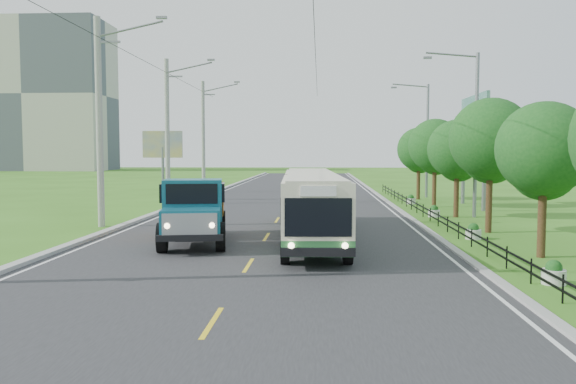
# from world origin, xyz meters

# --- Properties ---
(ground) EXTENTS (240.00, 240.00, 0.00)m
(ground) POSITION_xyz_m (0.00, 0.00, 0.00)
(ground) COLOR #346918
(ground) RESTS_ON ground
(road) EXTENTS (14.00, 120.00, 0.02)m
(road) POSITION_xyz_m (0.00, 20.00, 0.01)
(road) COLOR #28282B
(road) RESTS_ON ground
(curb_left) EXTENTS (0.40, 120.00, 0.15)m
(curb_left) POSITION_xyz_m (-7.20, 20.00, 0.07)
(curb_left) COLOR #9E9E99
(curb_left) RESTS_ON ground
(curb_right) EXTENTS (0.30, 120.00, 0.10)m
(curb_right) POSITION_xyz_m (7.15, 20.00, 0.05)
(curb_right) COLOR #9E9E99
(curb_right) RESTS_ON ground
(edge_line_left) EXTENTS (0.12, 120.00, 0.00)m
(edge_line_left) POSITION_xyz_m (-6.65, 20.00, 0.02)
(edge_line_left) COLOR silver
(edge_line_left) RESTS_ON road
(edge_line_right) EXTENTS (0.12, 120.00, 0.00)m
(edge_line_right) POSITION_xyz_m (6.65, 20.00, 0.02)
(edge_line_right) COLOR silver
(edge_line_right) RESTS_ON road
(centre_dash) EXTENTS (0.12, 2.20, 0.00)m
(centre_dash) POSITION_xyz_m (0.00, 0.00, 0.02)
(centre_dash) COLOR yellow
(centre_dash) RESTS_ON road
(railing_right) EXTENTS (0.04, 40.00, 0.60)m
(railing_right) POSITION_xyz_m (8.00, 14.00, 0.30)
(railing_right) COLOR black
(railing_right) RESTS_ON ground
(pole_near) EXTENTS (3.51, 0.32, 10.00)m
(pole_near) POSITION_xyz_m (-8.26, 9.00, 5.09)
(pole_near) COLOR gray
(pole_near) RESTS_ON ground
(pole_mid) EXTENTS (3.51, 0.32, 10.00)m
(pole_mid) POSITION_xyz_m (-8.26, 21.00, 5.09)
(pole_mid) COLOR gray
(pole_mid) RESTS_ON ground
(pole_far) EXTENTS (3.51, 0.32, 10.00)m
(pole_far) POSITION_xyz_m (-8.26, 33.00, 5.09)
(pole_far) COLOR gray
(pole_far) RESTS_ON ground
(tree_second) EXTENTS (3.18, 3.26, 5.30)m
(tree_second) POSITION_xyz_m (9.86, 2.14, 3.52)
(tree_second) COLOR #382314
(tree_second) RESTS_ON ground
(tree_third) EXTENTS (3.60, 3.62, 6.00)m
(tree_third) POSITION_xyz_m (9.86, 8.14, 3.99)
(tree_third) COLOR #382314
(tree_third) RESTS_ON ground
(tree_fourth) EXTENTS (3.24, 3.31, 5.40)m
(tree_fourth) POSITION_xyz_m (9.86, 14.14, 3.59)
(tree_fourth) COLOR #382314
(tree_fourth) RESTS_ON ground
(tree_fifth) EXTENTS (3.48, 3.52, 5.80)m
(tree_fifth) POSITION_xyz_m (9.86, 20.14, 3.85)
(tree_fifth) COLOR #382314
(tree_fifth) RESTS_ON ground
(tree_back) EXTENTS (3.30, 3.36, 5.50)m
(tree_back) POSITION_xyz_m (9.86, 26.14, 3.65)
(tree_back) COLOR #382314
(tree_back) RESTS_ON ground
(streetlight_mid) EXTENTS (3.02, 0.20, 9.07)m
(streetlight_mid) POSITION_xyz_m (10.64, 14.00, 4.90)
(streetlight_mid) COLOR slate
(streetlight_mid) RESTS_ON ground
(streetlight_far) EXTENTS (3.02, 0.20, 9.07)m
(streetlight_far) POSITION_xyz_m (10.64, 28.00, 4.90)
(streetlight_far) COLOR slate
(streetlight_far) RESTS_ON ground
(planter_front) EXTENTS (0.64, 0.64, 0.67)m
(planter_front) POSITION_xyz_m (8.60, -2.00, 0.29)
(planter_front) COLOR silver
(planter_front) RESTS_ON ground
(planter_near) EXTENTS (0.64, 0.64, 0.67)m
(planter_near) POSITION_xyz_m (8.60, 6.00, 0.29)
(planter_near) COLOR silver
(planter_near) RESTS_ON ground
(planter_mid) EXTENTS (0.64, 0.64, 0.67)m
(planter_mid) POSITION_xyz_m (8.60, 14.00, 0.29)
(planter_mid) COLOR silver
(planter_mid) RESTS_ON ground
(planter_far) EXTENTS (0.64, 0.64, 0.67)m
(planter_far) POSITION_xyz_m (8.60, 22.00, 0.29)
(planter_far) COLOR silver
(planter_far) RESTS_ON ground
(billboard_left) EXTENTS (3.00, 0.20, 5.20)m
(billboard_left) POSITION_xyz_m (-9.50, 24.00, 3.87)
(billboard_left) COLOR slate
(billboard_left) RESTS_ON ground
(billboard_right) EXTENTS (0.24, 6.00, 7.30)m
(billboard_right) POSITION_xyz_m (12.30, 20.00, 5.34)
(billboard_right) COLOR slate
(billboard_right) RESTS_ON ground
(apartment_near) EXTENTS (28.00, 14.00, 30.00)m
(apartment_near) POSITION_xyz_m (-55.00, 95.00, 15.00)
(apartment_near) COLOR #B7B2A3
(apartment_near) RESTS_ON ground
(bus) EXTENTS (2.85, 13.87, 2.66)m
(bus) POSITION_xyz_m (1.89, 5.96, 1.60)
(bus) COLOR #2D7138
(bus) RESTS_ON ground
(dump_truck) EXTENTS (3.26, 6.39, 2.56)m
(dump_truck) POSITION_xyz_m (-2.70, 4.38, 1.45)
(dump_truck) COLOR #11556A
(dump_truck) RESTS_ON ground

